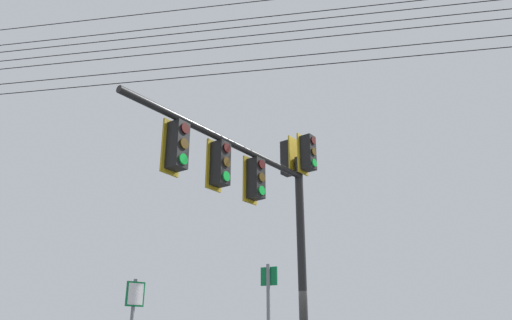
# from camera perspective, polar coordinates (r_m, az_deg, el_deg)

# --- Properties ---
(signal_mast_assembly) EXTENTS (3.43, 5.06, 6.36)m
(signal_mast_assembly) POSITION_cam_1_polar(r_m,az_deg,el_deg) (10.59, 1.13, -3.62)
(signal_mast_assembly) COLOR black
(signal_mast_assembly) RESTS_ON ground
(overhead_wire_span) EXTENTS (32.94, 1.80, 2.91)m
(overhead_wire_span) POSITION_cam_1_polar(r_m,az_deg,el_deg) (13.97, 10.93, 15.45)
(overhead_wire_span) COLOR black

